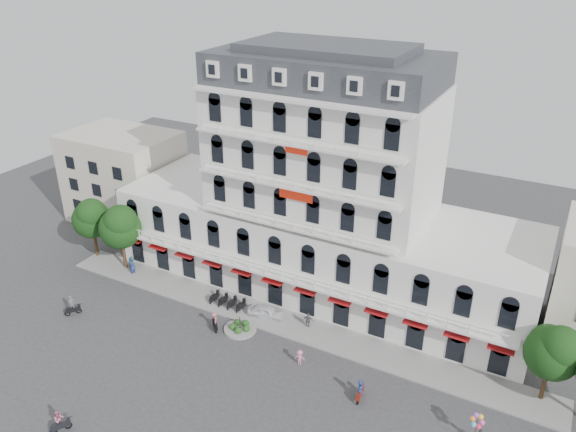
# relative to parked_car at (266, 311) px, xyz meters

# --- Properties ---
(ground) EXTENTS (120.00, 120.00, 0.00)m
(ground) POSITION_rel_parked_car_xyz_m (1.87, -9.14, -0.64)
(ground) COLOR #38383A
(ground) RESTS_ON ground
(sidewalk) EXTENTS (53.00, 4.00, 0.16)m
(sidewalk) POSITION_rel_parked_car_xyz_m (1.87, -0.14, -0.56)
(sidewalk) COLOR gray
(sidewalk) RESTS_ON ground
(main_building) EXTENTS (45.00, 15.00, 25.80)m
(main_building) POSITION_rel_parked_car_xyz_m (1.87, 8.86, 9.32)
(main_building) COLOR silver
(main_building) RESTS_ON ground
(flank_building_west) EXTENTS (14.00, 10.00, 12.00)m
(flank_building_west) POSITION_rel_parked_car_xyz_m (-28.13, 10.86, 5.36)
(flank_building_west) COLOR beige
(flank_building_west) RESTS_ON ground
(traffic_island) EXTENTS (3.20, 3.20, 1.60)m
(traffic_island) POSITION_rel_parked_car_xyz_m (-1.13, -3.14, -0.38)
(traffic_island) COLOR gray
(traffic_island) RESTS_ON ground
(parked_scooter_row) EXTENTS (4.40, 1.80, 1.10)m
(parked_scooter_row) POSITION_rel_parked_car_xyz_m (-4.48, -0.34, -0.64)
(parked_scooter_row) COLOR black
(parked_scooter_row) RESTS_ON ground
(tree_west_outer) EXTENTS (4.50, 4.48, 7.76)m
(tree_west_outer) POSITION_rel_parked_car_xyz_m (-24.08, 0.84, 4.71)
(tree_west_outer) COLOR #382314
(tree_west_outer) RESTS_ON ground
(tree_west_inner) EXTENTS (4.76, 4.76, 8.25)m
(tree_west_inner) POSITION_rel_parked_car_xyz_m (-19.08, 0.34, 5.05)
(tree_west_inner) COLOR #382314
(tree_west_inner) RESTS_ON ground
(tree_east_inner) EXTENTS (4.40, 4.37, 7.57)m
(tree_east_inner) POSITION_rel_parked_car_xyz_m (25.92, 0.84, 4.58)
(tree_east_inner) COLOR #382314
(tree_east_inner) RESTS_ON ground
(parked_car) EXTENTS (3.98, 2.27, 1.28)m
(parked_car) POSITION_rel_parked_car_xyz_m (0.00, 0.00, 0.00)
(parked_car) COLOR white
(parked_car) RESTS_ON ground
(rider_west) EXTENTS (1.18, 1.43, 2.23)m
(rider_west) POSITION_rel_parked_car_xyz_m (-17.52, -9.02, 0.38)
(rider_west) COLOR black
(rider_west) RESTS_ON ground
(rider_southwest) EXTENTS (1.05, 1.53, 2.09)m
(rider_southwest) POSITION_rel_parked_car_xyz_m (-6.53, -20.40, 0.41)
(rider_southwest) COLOR black
(rider_southwest) RESTS_ON ground
(rider_east) EXTENTS (0.56, 1.70, 1.99)m
(rider_east) POSITION_rel_parked_car_xyz_m (12.63, -6.25, 0.33)
(rider_east) COLOR maroon
(rider_east) RESTS_ON ground
(rider_center) EXTENTS (1.28, 1.33, 1.97)m
(rider_center) POSITION_rel_parked_car_xyz_m (-3.36, -4.18, 0.38)
(rider_center) COLOR black
(rider_center) RESTS_ON ground
(pedestrian_left) EXTENTS (0.96, 0.69, 1.82)m
(pedestrian_left) POSITION_rel_parked_car_xyz_m (-18.13, 0.36, 0.27)
(pedestrian_left) COLOR navy
(pedestrian_left) RESTS_ON ground
(pedestrian_mid) EXTENTS (1.08, 0.63, 1.73)m
(pedestrian_mid) POSITION_rel_parked_car_xyz_m (4.55, 0.36, 0.23)
(pedestrian_mid) COLOR #535259
(pedestrian_mid) RESTS_ON ground
(pedestrian_right) EXTENTS (1.07, 0.76, 1.50)m
(pedestrian_right) POSITION_rel_parked_car_xyz_m (6.25, -4.75, 0.11)
(pedestrian_right) COLOR pink
(pedestrian_right) RESTS_ON ground
(pedestrian_far) EXTENTS (0.56, 0.65, 1.52)m
(pedestrian_far) POSITION_rel_parked_car_xyz_m (-17.35, -0.31, 0.12)
(pedestrian_far) COLOR navy
(pedestrian_far) RESTS_ON ground
(balloon_vendor) EXTENTS (1.44, 1.31, 2.45)m
(balloon_vendor) POSITION_rel_parked_car_xyz_m (22.10, -6.29, 0.66)
(balloon_vendor) COLOR slate
(balloon_vendor) RESTS_ON ground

